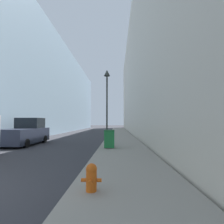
{
  "coord_description": "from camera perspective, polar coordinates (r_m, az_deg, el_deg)",
  "views": [
    {
      "loc": [
        4.96,
        -3.31,
        1.82
      ],
      "look_at": [
        4.28,
        18.68,
        3.11
      ],
      "focal_mm": 28.0,
      "sensor_mm": 36.0,
      "label": 1
    }
  ],
  "objects": [
    {
      "name": "building_left_glass",
      "position": [
        33.51,
        -25.28,
        7.2
      ],
      "size": [
        12.0,
        60.0,
        15.54
      ],
      "color": "#849EB2",
      "rests_on": "ground"
    },
    {
      "name": "fire_hydrant",
      "position": [
        4.61,
        -6.75,
        -20.23
      ],
      "size": [
        0.5,
        0.39,
        0.67
      ],
      "color": "#D15614",
      "rests_on": "sidewalk_right"
    },
    {
      "name": "pickup_truck",
      "position": [
        16.03,
        -26.37,
        -6.25
      ],
      "size": [
        2.19,
        5.03,
        2.19
      ],
      "color": "#232838",
      "rests_on": "ground"
    },
    {
      "name": "sidewalk_right",
      "position": [
        21.38,
        2.82,
        -8.06
      ],
      "size": [
        3.27,
        60.0,
        0.13
      ],
      "color": "gray",
      "rests_on": "ground"
    },
    {
      "name": "building_right_stone",
      "position": [
        31.44,
        17.03,
        11.52
      ],
      "size": [
        12.0,
        60.0,
        19.63
      ],
      "color": "beige",
      "rests_on": "ground"
    },
    {
      "name": "lamppost",
      "position": [
        14.34,
        -1.66,
        6.82
      ],
      "size": [
        0.5,
        0.5,
        5.99
      ],
      "color": "#2D332D",
      "rests_on": "sidewalk_right"
    },
    {
      "name": "trash_bin",
      "position": [
        11.64,
        -0.87,
        -8.71
      ],
      "size": [
        0.68,
        0.6,
        1.18
      ],
      "color": "#1E7538",
      "rests_on": "sidewalk_right"
    }
  ]
}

